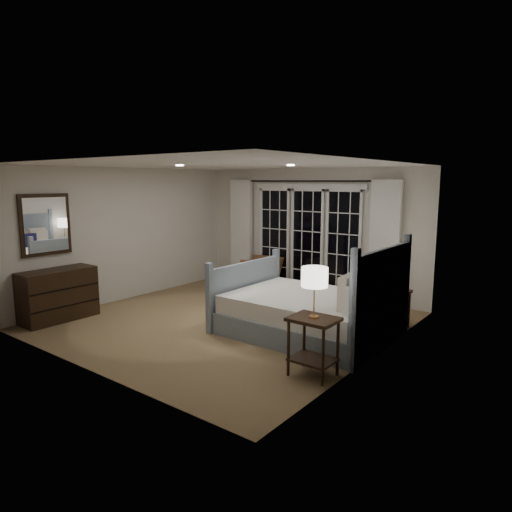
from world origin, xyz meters
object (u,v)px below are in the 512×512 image
Objects in this scene: nightstand_right at (394,303)px; armchair at (263,273)px; dresser at (58,295)px; lamp_left at (315,278)px; bed at (310,312)px; lamp_right at (396,257)px; nightstand_left at (313,337)px.

nightstand_right is 3.19m from armchair.
armchair is 0.64× the size of dresser.
bed is at bearing 122.22° from lamp_left.
nightstand_right is at bearing 90.00° from lamp_right.
armchair is (-3.03, 3.09, -0.83)m from lamp_left.
armchair is at bearing 134.41° from lamp_left.
armchair is (-3.03, 3.09, -0.12)m from nightstand_left.
nightstand_right is 0.72m from lamp_right.
nightstand_right is 5.38m from dresser.
bed reaches higher than nightstand_left.
lamp_right is at bearing -90.00° from nightstand_right.
dresser reaches higher than nightstand_left.
lamp_left is 4.40m from armchair.
nightstand_left is at bearing -91.80° from nightstand_right.
lamp_left is (0.00, -0.00, 0.70)m from nightstand_left.
nightstand_right is at bearing 88.20° from nightstand_left.
nightstand_left is at bearing 28.02° from armchair.
nightstand_left is 1.19× the size of nightstand_right.
dresser is (-4.49, -2.97, -0.69)m from lamp_right.
lamp_right is (0.07, 2.33, -0.07)m from lamp_left.
nightstand_left is 0.70m from lamp_left.
lamp_left is 2.33m from lamp_right.
dresser is at bearing -36.76° from armchair.
lamp_right is (0.00, -0.00, 0.72)m from nightstand_right.
bed is 2.93m from armchair.
lamp_right reaches higher than armchair.
lamp_left is at bearing -26.57° from nightstand_left.
armchair is at bearing 166.23° from lamp_right.
armchair is (-2.26, 1.87, 0.00)m from bed.
nightstand_right is at bearing 33.50° from dresser.
nightstand_left is at bearing -91.80° from lamp_right.
lamp_left is (-0.07, -2.33, 0.79)m from nightstand_right.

